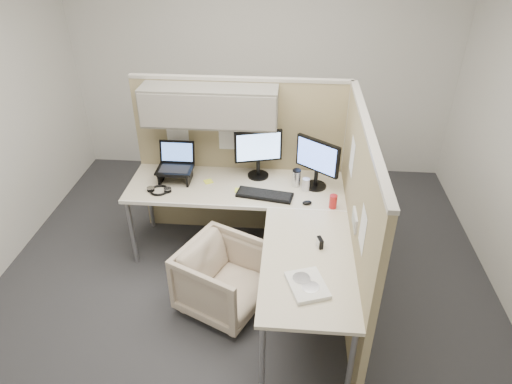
# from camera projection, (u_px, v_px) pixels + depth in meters

# --- Properties ---
(ground) EXTENTS (4.50, 4.50, 0.00)m
(ground) POSITION_uv_depth(u_px,v_px,m) (243.00, 286.00, 4.12)
(ground) COLOR #2A2A2E
(ground) RESTS_ON ground
(partition_back) EXTENTS (2.00, 0.36, 1.63)m
(partition_back) POSITION_uv_depth(u_px,v_px,m) (227.00, 135.00, 4.24)
(partition_back) COLOR tan
(partition_back) RESTS_ON ground
(partition_right) EXTENTS (0.07, 2.03, 1.63)m
(partition_right) POSITION_uv_depth(u_px,v_px,m) (355.00, 221.00, 3.56)
(partition_right) COLOR tan
(partition_right) RESTS_ON ground
(desk) EXTENTS (2.00, 1.98, 0.73)m
(desk) POSITION_uv_depth(u_px,v_px,m) (258.00, 216.00, 3.85)
(desk) COLOR beige
(desk) RESTS_ON ground
(office_chair) EXTENTS (0.81, 0.83, 0.65)m
(office_chair) POSITION_uv_depth(u_px,v_px,m) (224.00, 276.00, 3.75)
(office_chair) COLOR #C4AF9C
(office_chair) RESTS_ON ground
(monitor_left) EXTENTS (0.43, 0.20, 0.47)m
(monitor_left) POSITION_uv_depth(u_px,v_px,m) (258.00, 150.00, 4.19)
(monitor_left) COLOR black
(monitor_left) RESTS_ON desk
(monitor_right) EXTENTS (0.37, 0.29, 0.47)m
(monitor_right) POSITION_uv_depth(u_px,v_px,m) (317.00, 160.00, 4.03)
(monitor_right) COLOR black
(monitor_right) RESTS_ON desk
(laptop_station) EXTENTS (0.33, 0.28, 0.34)m
(laptop_station) POSITION_uv_depth(u_px,v_px,m) (176.00, 167.00, 4.21)
(laptop_station) COLOR black
(laptop_station) RESTS_ON desk
(keyboard) EXTENTS (0.52, 0.25, 0.02)m
(keyboard) POSITION_uv_depth(u_px,v_px,m) (265.00, 195.00, 4.03)
(keyboard) COLOR black
(keyboard) RESTS_ON desk
(mouse) EXTENTS (0.10, 0.08, 0.03)m
(mouse) POSITION_uv_depth(u_px,v_px,m) (307.00, 203.00, 3.92)
(mouse) COLOR black
(mouse) RESTS_ON desk
(travel_mug) EXTENTS (0.08, 0.08, 0.17)m
(travel_mug) POSITION_uv_depth(u_px,v_px,m) (296.00, 178.00, 4.14)
(travel_mug) COLOR silver
(travel_mug) RESTS_ON desk
(soda_can_green) EXTENTS (0.07, 0.07, 0.12)m
(soda_can_green) POSITION_uv_depth(u_px,v_px,m) (333.00, 202.00, 3.85)
(soda_can_green) COLOR #B21E1E
(soda_can_green) RESTS_ON desk
(soda_can_silver) EXTENTS (0.07, 0.07, 0.12)m
(soda_can_silver) POSITION_uv_depth(u_px,v_px,m) (306.00, 185.00, 4.08)
(soda_can_silver) COLOR silver
(soda_can_silver) RESTS_ON desk
(sticky_note_d) EXTENTS (0.08, 0.08, 0.01)m
(sticky_note_d) POSITION_uv_depth(u_px,v_px,m) (239.00, 190.00, 4.11)
(sticky_note_d) COLOR #EAF540
(sticky_note_d) RESTS_ON desk
(sticky_note_c) EXTENTS (0.10, 0.10, 0.01)m
(sticky_note_c) POSITION_uv_depth(u_px,v_px,m) (208.00, 182.00, 4.24)
(sticky_note_c) COLOR #EAF540
(sticky_note_c) RESTS_ON desk
(headphones) EXTENTS (0.22, 0.18, 0.03)m
(headphones) POSITION_uv_depth(u_px,v_px,m) (159.00, 190.00, 4.09)
(headphones) COLOR black
(headphones) RESTS_ON desk
(paper_stack) EXTENTS (0.32, 0.36, 0.03)m
(paper_stack) POSITION_uv_depth(u_px,v_px,m) (307.00, 285.00, 3.07)
(paper_stack) COLOR white
(paper_stack) RESTS_ON desk
(desk_clock) EXTENTS (0.05, 0.08, 0.08)m
(desk_clock) POSITION_uv_depth(u_px,v_px,m) (320.00, 243.00, 3.42)
(desk_clock) COLOR black
(desk_clock) RESTS_ON desk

